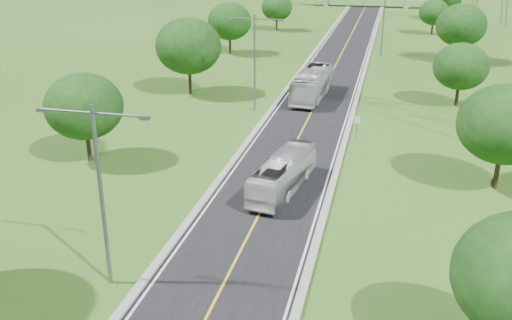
{
  "coord_description": "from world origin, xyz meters",
  "views": [
    {
      "loc": [
        7.78,
        -11.64,
        17.64
      ],
      "look_at": [
        -0.78,
        23.95,
        3.0
      ],
      "focal_mm": 40.0,
      "sensor_mm": 36.0,
      "label": 1
    }
  ],
  "objects": [
    {
      "name": "tree_ld",
      "position": [
        -17.0,
        74.0,
        4.95
      ],
      "size": [
        6.72,
        6.72,
        7.82
      ],
      "color": "black",
      "rests_on": "ground"
    },
    {
      "name": "tree_le",
      "position": [
        -14.5,
        98.0,
        4.33
      ],
      "size": [
        5.88,
        5.88,
        6.84
      ],
      "color": "black",
      "rests_on": "ground"
    },
    {
      "name": "curb_left",
      "position": [
        -4.25,
        66.0,
        0.11
      ],
      "size": [
        0.5,
        150.0,
        0.22
      ],
      "primitive_type": "cube",
      "color": "gray",
      "rests_on": "ground"
    },
    {
      "name": "tree_lb",
      "position": [
        -16.0,
        28.0,
        4.64
      ],
      "size": [
        6.3,
        6.3,
        7.33
      ],
      "color": "black",
      "rests_on": "ground"
    },
    {
      "name": "bus_outbound",
      "position": [
        0.8,
        25.79,
        1.37
      ],
      "size": [
        3.63,
        9.62,
        2.62
      ],
      "primitive_type": "imported",
      "rotation": [
        0.0,
        0.0,
        2.99
      ],
      "color": "beige",
      "rests_on": "road"
    },
    {
      "name": "tree_rd",
      "position": [
        17.0,
        76.0,
        5.27
      ],
      "size": [
        7.14,
        7.14,
        8.3
      ],
      "color": "black",
      "rests_on": "ground"
    },
    {
      "name": "ground",
      "position": [
        0.0,
        60.0,
        0.0
      ],
      "size": [
        260.0,
        260.0,
        0.0
      ],
      "primitive_type": "plane",
      "color": "#345818",
      "rests_on": "ground"
    },
    {
      "name": "streetlight_far_right",
      "position": [
        6.0,
        78.0,
        5.94
      ],
      "size": [
        5.9,
        0.25,
        10.0
      ],
      "color": "slate",
      "rests_on": "ground"
    },
    {
      "name": "tree_rb",
      "position": [
        16.0,
        30.0,
        4.95
      ],
      "size": [
        6.72,
        6.72,
        7.82
      ],
      "color": "black",
      "rests_on": "ground"
    },
    {
      "name": "tree_re",
      "position": [
        14.5,
        100.0,
        4.02
      ],
      "size": [
        5.46,
        5.46,
        6.35
      ],
      "color": "black",
      "rests_on": "ground"
    },
    {
      "name": "streetlight_near_left",
      "position": [
        -6.0,
        12.0,
        5.94
      ],
      "size": [
        5.9,
        0.25,
        10.0
      ],
      "color": "slate",
      "rests_on": "ground"
    },
    {
      "name": "tree_lc",
      "position": [
        -15.0,
        50.0,
        5.58
      ],
      "size": [
        7.56,
        7.56,
        8.79
      ],
      "color": "black",
      "rests_on": "ground"
    },
    {
      "name": "streetlight_mid_left",
      "position": [
        -6.0,
        45.0,
        5.94
      ],
      "size": [
        5.9,
        0.25,
        10.0
      ],
      "color": "slate",
      "rests_on": "ground"
    },
    {
      "name": "tree_rc",
      "position": [
        15.0,
        52.0,
        4.33
      ],
      "size": [
        5.88,
        5.88,
        6.84
      ],
      "color": "black",
      "rests_on": "ground"
    },
    {
      "name": "speed_limit_sign",
      "position": [
        5.2,
        37.98,
        1.6
      ],
      "size": [
        0.55,
        0.09,
        2.4
      ],
      "color": "slate",
      "rests_on": "ground"
    },
    {
      "name": "road",
      "position": [
        0.0,
        66.0,
        0.03
      ],
      "size": [
        8.0,
        150.0,
        0.06
      ],
      "primitive_type": "cube",
      "color": "black",
      "rests_on": "ground"
    },
    {
      "name": "curb_right",
      "position": [
        4.25,
        66.0,
        0.11
      ],
      "size": [
        0.5,
        150.0,
        0.22
      ],
      "primitive_type": "cube",
      "color": "gray",
      "rests_on": "ground"
    },
    {
      "name": "bus_inbound",
      "position": [
        -0.8,
        51.35,
        1.69
      ],
      "size": [
        3.4,
        11.86,
        3.26
      ],
      "primitive_type": "imported",
      "rotation": [
        0.0,
        0.0,
        -0.06
      ],
      "color": "beige",
      "rests_on": "road"
    }
  ]
}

